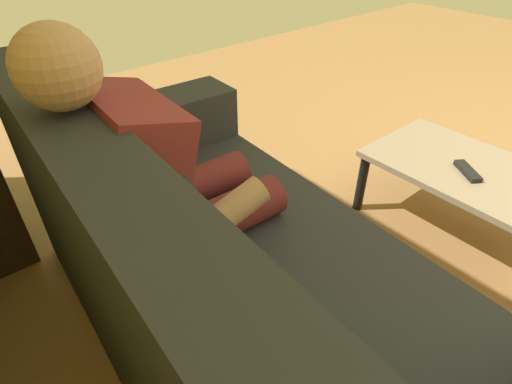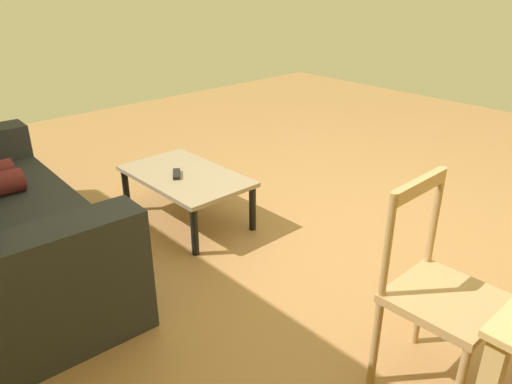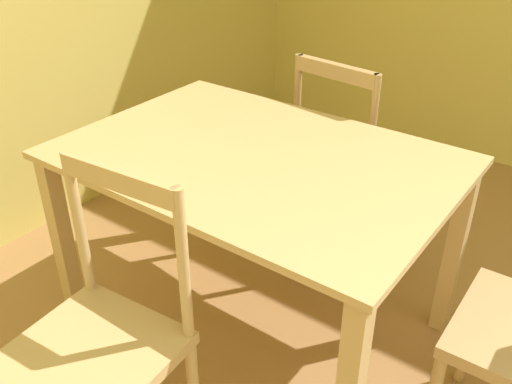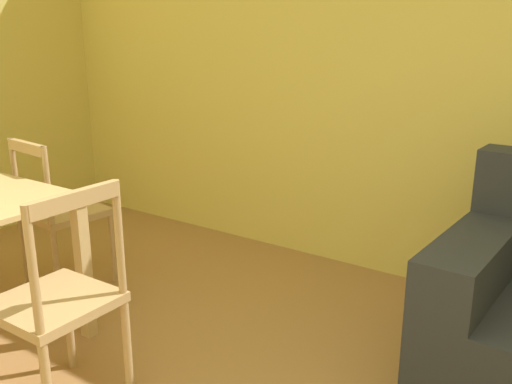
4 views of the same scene
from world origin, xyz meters
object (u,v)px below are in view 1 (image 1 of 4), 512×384
(coffee_table, at_px, (474,178))
(tv_remote, at_px, (468,171))
(person_lounging, at_px, (170,191))
(couch, at_px, (238,296))

(coffee_table, relative_size, tv_remote, 5.70)
(person_lounging, height_order, tv_remote, person_lounging)
(tv_remote, bearing_deg, person_lounging, 15.43)
(couch, bearing_deg, coffee_table, -96.47)
(person_lounging, xyz_separation_m, tv_remote, (-0.44, -1.30, -0.24))
(person_lounging, bearing_deg, tv_remote, -108.91)
(coffee_table, bearing_deg, couch, 83.53)
(couch, xyz_separation_m, tv_remote, (-0.13, -1.26, 0.03))
(person_lounging, bearing_deg, couch, -172.81)
(couch, xyz_separation_m, person_lounging, (0.31, 0.04, 0.27))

